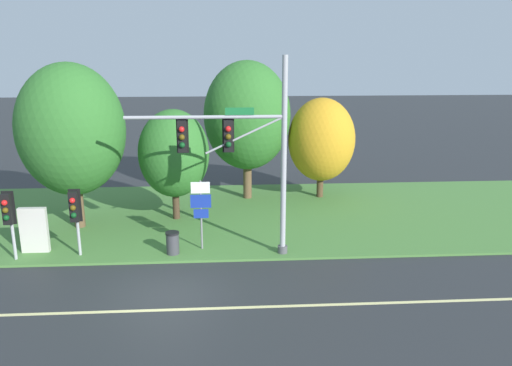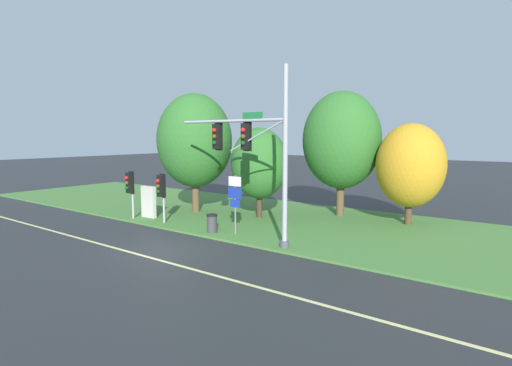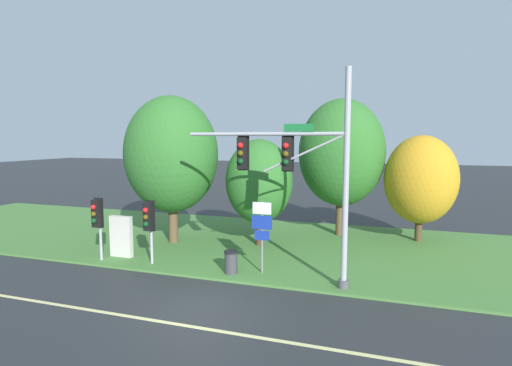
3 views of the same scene
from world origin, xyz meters
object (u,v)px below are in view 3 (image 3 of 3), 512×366
object	(u,v)px
route_sign_post	(262,227)
trash_bin	(231,262)
info_kiosk	(121,236)
tree_nearest_road	(172,155)
tree_behind_signpost	(341,153)
tree_mid_verge	(421,180)
pedestrian_signal_further_along	(149,220)
pedestrian_signal_near_kerb	(97,217)
tree_left_of_mast	(259,181)
traffic_signal_mast	(302,168)

from	to	relation	value
route_sign_post	trash_bin	bearing A→B (deg)	-159.01
route_sign_post	info_kiosk	bearing A→B (deg)	179.06
route_sign_post	tree_nearest_road	xyz separation A→B (m)	(-5.87, 3.16, 2.68)
route_sign_post	tree_behind_signpost	bearing A→B (deg)	73.20
tree_mid_verge	info_kiosk	bearing A→B (deg)	-151.00
tree_behind_signpost	tree_mid_verge	size ratio (longest dim) A/B	1.36
pedestrian_signal_further_along	trash_bin	distance (m)	4.05
tree_behind_signpost	route_sign_post	bearing A→B (deg)	-106.80
route_sign_post	tree_nearest_road	bearing A→B (deg)	151.73
pedestrian_signal_further_along	tree_behind_signpost	xyz separation A→B (m)	(7.19, 8.03, 2.65)
pedestrian_signal_near_kerb	trash_bin	world-z (taller)	pedestrian_signal_near_kerb
pedestrian_signal_near_kerb	tree_behind_signpost	world-z (taller)	tree_behind_signpost
tree_mid_verge	route_sign_post	bearing A→B (deg)	-130.67
pedestrian_signal_near_kerb	tree_left_of_mast	distance (m)	7.77
route_sign_post	tree_behind_signpost	xyz separation A→B (m)	(2.27, 7.51, 2.72)
traffic_signal_mast	tree_behind_signpost	size ratio (longest dim) A/B	1.04
pedestrian_signal_near_kerb	tree_mid_verge	xyz separation A→B (m)	(13.75, 8.23, 1.26)
pedestrian_signal_further_along	info_kiosk	bearing A→B (deg)	161.71
pedestrian_signal_near_kerb	tree_mid_verge	distance (m)	16.08
info_kiosk	tree_left_of_mast	bearing A→B (deg)	36.26
route_sign_post	tree_mid_verge	world-z (taller)	tree_mid_verge
tree_left_of_mast	tree_behind_signpost	world-z (taller)	tree_behind_signpost
tree_nearest_road	trash_bin	distance (m)	7.22
tree_mid_verge	trash_bin	world-z (taller)	tree_mid_verge
pedestrian_signal_further_along	tree_nearest_road	distance (m)	4.60
tree_mid_verge	trash_bin	size ratio (longest dim) A/B	6.02
tree_left_of_mast	tree_behind_signpost	bearing A→B (deg)	42.96
traffic_signal_mast	pedestrian_signal_near_kerb	xyz separation A→B (m)	(-9.10, -0.15, -2.34)
tree_left_of_mast	pedestrian_signal_further_along	bearing A→B (deg)	-127.31
tree_nearest_road	traffic_signal_mast	bearing A→B (deg)	-26.53
tree_behind_signpost	traffic_signal_mast	bearing A→B (deg)	-93.70
tree_nearest_road	tree_left_of_mast	bearing A→B (deg)	11.65
tree_nearest_road	tree_behind_signpost	distance (m)	9.23
pedestrian_signal_further_along	tree_nearest_road	size ratio (longest dim) A/B	0.37
pedestrian_signal_further_along	traffic_signal_mast	bearing A→B (deg)	-1.09
pedestrian_signal_further_along	tree_mid_verge	xyz separation A→B (m)	(11.31, 7.95, 1.30)
pedestrian_signal_near_kerb	tree_left_of_mast	xyz separation A→B (m)	(5.93, 4.86, 1.26)
tree_left_of_mast	tree_mid_verge	bearing A→B (deg)	23.31
pedestrian_signal_near_kerb	route_sign_post	xyz separation A→B (m)	(7.36, 0.79, -0.11)
tree_left_of_mast	info_kiosk	bearing A→B (deg)	-143.74
traffic_signal_mast	route_sign_post	world-z (taller)	traffic_signal_mast
traffic_signal_mast	info_kiosk	xyz separation A→B (m)	(-8.56, 0.76, -3.41)
tree_nearest_road	tree_behind_signpost	xyz separation A→B (m)	(8.13, 4.35, 0.03)
tree_left_of_mast	trash_bin	bearing A→B (deg)	-86.71
tree_left_of_mast	tree_mid_verge	distance (m)	8.51
tree_nearest_road	info_kiosk	distance (m)	4.85
tree_nearest_road	pedestrian_signal_near_kerb	bearing A→B (deg)	-110.73
tree_mid_verge	pedestrian_signal_further_along	bearing A→B (deg)	-144.89
tree_nearest_road	tree_behind_signpost	bearing A→B (deg)	28.16
trash_bin	tree_left_of_mast	bearing A→B (deg)	93.29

